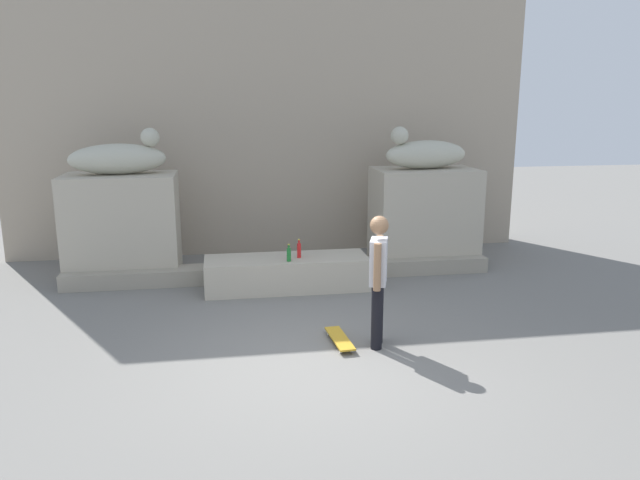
{
  "coord_description": "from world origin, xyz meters",
  "views": [
    {
      "loc": [
        -1.0,
        -6.53,
        3.02
      ],
      "look_at": [
        0.35,
        1.67,
        1.1
      ],
      "focal_mm": 33.82,
      "sensor_mm": 36.0,
      "label": 1
    }
  ],
  "objects_px": {
    "skater": "(378,275)",
    "bottle_green": "(289,254)",
    "skateboard": "(340,339)",
    "statue_reclining_left": "(120,158)",
    "statue_reclining_right": "(424,153)",
    "bottle_red": "(299,250)"
  },
  "relations": [
    {
      "from": "bottle_red",
      "to": "statue_reclining_right",
      "type": "bearing_deg",
      "value": 26.03
    },
    {
      "from": "statue_reclining_right",
      "to": "bottle_green",
      "type": "xyz_separation_m",
      "value": [
        -2.68,
        -1.41,
        -1.44
      ]
    },
    {
      "from": "skater",
      "to": "bottle_green",
      "type": "height_order",
      "value": "skater"
    },
    {
      "from": "statue_reclining_right",
      "to": "bottle_green",
      "type": "distance_m",
      "value": 3.35
    },
    {
      "from": "statue_reclining_left",
      "to": "statue_reclining_right",
      "type": "distance_m",
      "value": 5.38
    },
    {
      "from": "statue_reclining_left",
      "to": "skateboard",
      "type": "bearing_deg",
      "value": -58.2
    },
    {
      "from": "skateboard",
      "to": "bottle_green",
      "type": "distance_m",
      "value": 2.29
    },
    {
      "from": "statue_reclining_left",
      "to": "skater",
      "type": "height_order",
      "value": "statue_reclining_left"
    },
    {
      "from": "skater",
      "to": "skateboard",
      "type": "distance_m",
      "value": 0.98
    },
    {
      "from": "skateboard",
      "to": "bottle_green",
      "type": "bearing_deg",
      "value": -173.76
    },
    {
      "from": "statue_reclining_right",
      "to": "skateboard",
      "type": "xyz_separation_m",
      "value": [
        -2.28,
        -3.59,
        -2.02
      ]
    },
    {
      "from": "skateboard",
      "to": "bottle_green",
      "type": "xyz_separation_m",
      "value": [
        -0.4,
        2.18,
        0.58
      ]
    },
    {
      "from": "statue_reclining_left",
      "to": "bottle_red",
      "type": "bearing_deg",
      "value": -31.92
    },
    {
      "from": "statue_reclining_left",
      "to": "skater",
      "type": "bearing_deg",
      "value": -55.42
    },
    {
      "from": "statue_reclining_right",
      "to": "skater",
      "type": "bearing_deg",
      "value": 54.65
    },
    {
      "from": "statue_reclining_left",
      "to": "skateboard",
      "type": "relative_size",
      "value": 2.05
    },
    {
      "from": "bottle_green",
      "to": "statue_reclining_left",
      "type": "bearing_deg",
      "value": 152.23
    },
    {
      "from": "skater",
      "to": "skateboard",
      "type": "height_order",
      "value": "skater"
    },
    {
      "from": "statue_reclining_left",
      "to": "bottle_red",
      "type": "xyz_separation_m",
      "value": [
        2.89,
        -1.23,
        -1.43
      ]
    },
    {
      "from": "skateboard",
      "to": "skater",
      "type": "bearing_deg",
      "value": 68.74
    },
    {
      "from": "statue_reclining_left",
      "to": "bottle_red",
      "type": "distance_m",
      "value": 3.45
    },
    {
      "from": "statue_reclining_right",
      "to": "bottle_red",
      "type": "bearing_deg",
      "value": 16.77
    }
  ]
}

